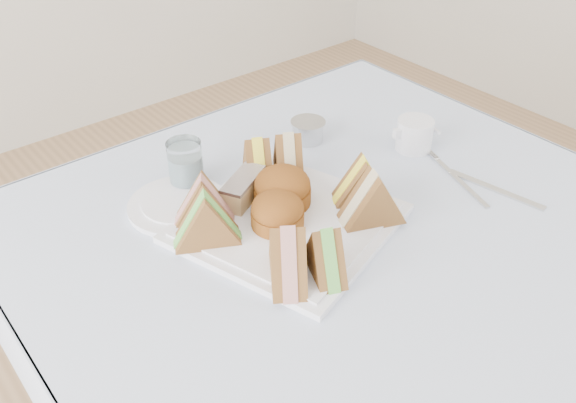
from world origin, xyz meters
TOP-DOWN VIEW (x-y plane):
  - table at (0.00, 0.00)m, footprint 0.90×0.90m
  - tablecloth at (0.00, 0.00)m, footprint 1.02×1.02m
  - serving_plate at (-0.08, 0.09)m, footprint 0.39×0.39m
  - sandwich_fl_a at (-0.16, -0.01)m, footprint 0.10×0.12m
  - sandwich_fl_b at (-0.11, -0.04)m, footprint 0.08×0.10m
  - sandwich_fr_a at (0.06, 0.06)m, footprint 0.11×0.09m
  - sandwich_fr_b at (0.03, 0.01)m, footprint 0.12×0.09m
  - sandwich_bl_a at (-0.21, 0.13)m, footprint 0.12×0.09m
  - sandwich_bl_b at (-0.18, 0.18)m, footprint 0.11×0.09m
  - sandwich_br_a at (0.01, 0.20)m, footprint 0.09×0.11m
  - sandwich_br_b at (-0.04, 0.22)m, footprint 0.08×0.10m
  - scone_left at (-0.10, 0.09)m, footprint 0.10×0.10m
  - scone_right at (-0.05, 0.13)m, footprint 0.13×0.13m
  - pastry_slice at (-0.10, 0.18)m, footprint 0.11×0.08m
  - side_plate at (-0.19, 0.25)m, footprint 0.20×0.20m
  - water_glass at (-0.14, 0.30)m, footprint 0.07×0.07m
  - tea_strainer at (0.13, 0.29)m, footprint 0.07×0.07m
  - knife at (0.28, -0.06)m, footprint 0.05×0.18m
  - fork at (0.25, -0.01)m, footprint 0.06×0.16m
  - creamer_jug at (0.27, 0.13)m, footprint 0.09×0.09m

SIDE VIEW (x-z plane):
  - table at x=0.00m, z-range 0.00..0.74m
  - tablecloth at x=0.00m, z-range 0.74..0.75m
  - fork at x=0.25m, z-range 0.75..0.75m
  - knife at x=0.28m, z-range 0.75..0.75m
  - side_plate at x=-0.19m, z-range 0.75..0.76m
  - serving_plate at x=-0.08m, z-range 0.75..0.76m
  - tea_strainer at x=0.13m, z-range 0.75..0.79m
  - creamer_jug at x=0.27m, z-range 0.75..0.81m
  - pastry_slice at x=-0.10m, z-range 0.76..0.80m
  - scone_left at x=-0.10m, z-range 0.76..0.82m
  - scone_right at x=-0.05m, z-range 0.76..0.82m
  - water_glass at x=-0.14m, z-range 0.75..0.84m
  - sandwich_fl_b at x=-0.11m, z-range 0.76..0.84m
  - sandwich_br_b at x=-0.04m, z-range 0.76..0.84m
  - sandwich_bl_b at x=-0.18m, z-range 0.76..0.84m
  - sandwich_br_a at x=0.01m, z-range 0.76..0.85m
  - sandwich_fr_a at x=0.06m, z-range 0.76..0.85m
  - sandwich_bl_a at x=-0.21m, z-range 0.76..0.85m
  - sandwich_fl_a at x=-0.16m, z-range 0.76..0.85m
  - sandwich_fr_b at x=0.03m, z-range 0.76..0.85m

